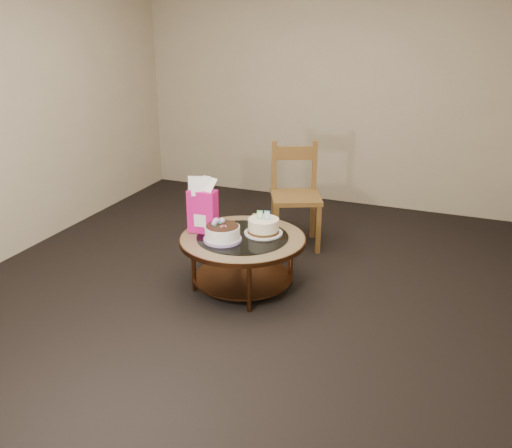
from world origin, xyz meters
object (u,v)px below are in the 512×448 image
at_px(coffee_table, 243,246).
at_px(decorated_cake, 222,234).
at_px(cream_cake, 263,227).
at_px(dining_chair, 295,195).
at_px(gift_bag, 203,205).

relative_size(coffee_table, decorated_cake, 3.39).
height_order(cream_cake, dining_chair, dining_chair).
relative_size(cream_cake, gift_bag, 0.69).
bearing_deg(coffee_table, cream_cake, 41.99).
relative_size(decorated_cake, dining_chair, 0.30).
relative_size(gift_bag, dining_chair, 0.46).
distance_m(cream_cake, dining_chair, 0.94).
bearing_deg(coffee_table, gift_bag, -177.33).
relative_size(decorated_cake, gift_bag, 0.66).
relative_size(coffee_table, cream_cake, 3.27).
xyz_separation_m(coffee_table, dining_chair, (0.10, 1.06, 0.12)).
relative_size(cream_cake, dining_chair, 0.32).
bearing_deg(decorated_cake, coffee_table, 50.20).
xyz_separation_m(cream_cake, dining_chair, (-0.03, 0.94, -0.02)).
distance_m(decorated_cake, gift_bag, 0.31).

